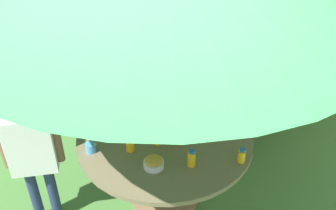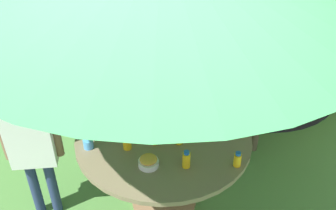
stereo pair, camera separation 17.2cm
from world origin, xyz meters
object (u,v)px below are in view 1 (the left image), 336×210
at_px(child_in_yellow_shirt, 253,75).
at_px(juice_bottle_mid_right, 157,137).
at_px(cup_far, 91,148).
at_px(juice_bottle_center_front, 242,156).
at_px(juice_bottle_mid_left, 173,119).
at_px(plate_far_right, 181,103).
at_px(snack_bowl, 154,163).
at_px(dome_tent, 251,21).
at_px(juice_bottle_center_back, 192,158).
at_px(wooden_chair, 239,73).
at_px(child_in_white_shirt, 30,143).
at_px(plate_front_edge, 205,123).
at_px(garden_table, 165,148).
at_px(child_in_blue_shirt, 112,64).
at_px(potted_plant, 74,89).
at_px(cup_near, 136,106).
at_px(plate_near_right, 131,125).
at_px(juice_bottle_far_left, 181,135).
at_px(juice_bottle_near_left, 130,143).

bearing_deg(child_in_yellow_shirt, juice_bottle_mid_right, 2.13).
xyz_separation_m(juice_bottle_mid_right, cup_far, (-0.40, -0.22, -0.03)).
relative_size(juice_bottle_center_front, juice_bottle_mid_left, 0.87).
bearing_deg(plate_far_right, snack_bowl, -86.16).
xyz_separation_m(dome_tent, juice_bottle_center_front, (0.30, -2.19, -0.01)).
height_order(juice_bottle_center_front, juice_bottle_center_back, juice_bottle_center_back).
relative_size(wooden_chair, dome_tent, 0.46).
height_order(child_in_white_shirt, snack_bowl, child_in_white_shirt).
bearing_deg(snack_bowl, juice_bottle_center_front, 23.73).
distance_m(plate_far_right, plate_front_edge, 0.31).
bearing_deg(garden_table, child_in_blue_shirt, 138.90).
height_order(potted_plant, cup_far, cup_far).
bearing_deg(plate_front_edge, juice_bottle_center_front, -44.19).
bearing_deg(child_in_yellow_shirt, child_in_blue_shirt, -49.11).
bearing_deg(cup_near, cup_far, -99.90).
bearing_deg(child_in_yellow_shirt, child_in_white_shirt, -15.16).
height_order(plate_front_edge, juice_bottle_center_front, juice_bottle_center_front).
xyz_separation_m(child_in_white_shirt, juice_bottle_mid_right, (0.79, 0.34, -0.00)).
height_order(plate_front_edge, juice_bottle_mid_right, juice_bottle_mid_right).
relative_size(juice_bottle_center_front, cup_far, 1.59).
height_order(wooden_chair, plate_far_right, wooden_chair).
bearing_deg(plate_near_right, child_in_white_shirt, -139.38).
relative_size(garden_table, juice_bottle_mid_left, 9.95).
bearing_deg(garden_table, child_in_white_shirt, -150.68).
bearing_deg(child_in_white_shirt, juice_bottle_center_back, -18.06).
xyz_separation_m(plate_near_right, cup_near, (-0.05, 0.21, 0.02)).
bearing_deg(juice_bottle_far_left, juice_bottle_mid_left, 126.62).
bearing_deg(child_in_blue_shirt, cup_far, -31.81).
height_order(garden_table, child_in_blue_shirt, child_in_blue_shirt).
relative_size(potted_plant, snack_bowl, 4.08).
distance_m(plate_near_right, juice_bottle_near_left, 0.27).
height_order(child_in_yellow_shirt, juice_bottle_mid_right, child_in_yellow_shirt).
height_order(potted_plant, snack_bowl, snack_bowl).
distance_m(child_in_yellow_shirt, child_in_white_shirt, 1.85).
xyz_separation_m(juice_bottle_near_left, cup_near, (-0.15, 0.45, -0.03)).
relative_size(wooden_chair, child_in_white_shirt, 0.83).
bearing_deg(juice_bottle_near_left, child_in_blue_shirt, 122.41).
distance_m(garden_table, child_in_yellow_shirt, 1.02).
distance_m(child_in_blue_shirt, cup_far, 1.00).
height_order(child_in_white_shirt, plate_near_right, child_in_white_shirt).
distance_m(child_in_blue_shirt, juice_bottle_near_left, 1.01).
bearing_deg(dome_tent, juice_bottle_center_front, -70.78).
relative_size(plate_front_edge, juice_bottle_center_front, 2.17).
xyz_separation_m(garden_table, dome_tent, (0.27, 2.09, 0.20)).
xyz_separation_m(juice_bottle_center_back, juice_bottle_mid_right, (-0.28, 0.13, -0.00)).
bearing_deg(wooden_chair, cup_near, -106.78).
xyz_separation_m(snack_bowl, juice_bottle_center_front, (0.53, 0.23, 0.02)).
xyz_separation_m(juice_bottle_near_left, cup_far, (-0.25, -0.10, -0.03)).
height_order(juice_bottle_mid_left, juice_bottle_mid_right, juice_bottle_mid_right).
distance_m(juice_bottle_mid_left, juice_bottle_mid_right, 0.24).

